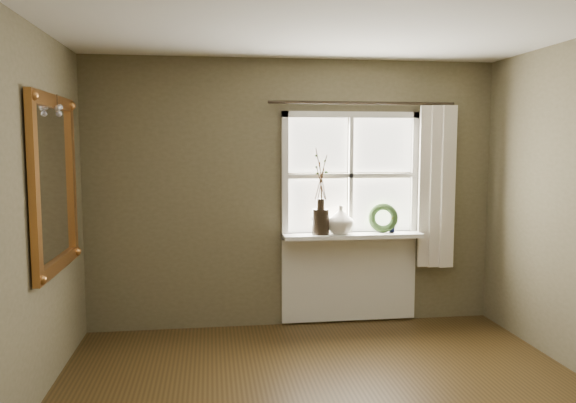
# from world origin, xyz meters

# --- Properties ---
(wall_back) EXTENTS (4.00, 0.10, 2.60)m
(wall_back) POSITION_xyz_m (0.00, 2.30, 1.30)
(wall_back) COLOR brown
(wall_back) RESTS_ON ground
(window_frame) EXTENTS (1.36, 0.06, 1.24)m
(window_frame) POSITION_xyz_m (0.55, 2.23, 1.48)
(window_frame) COLOR white
(window_frame) RESTS_ON wall_back
(window_sill) EXTENTS (1.36, 0.26, 0.04)m
(window_sill) POSITION_xyz_m (0.55, 2.12, 0.90)
(window_sill) COLOR white
(window_sill) RESTS_ON wall_back
(window_apron) EXTENTS (1.36, 0.04, 0.88)m
(window_apron) POSITION_xyz_m (0.55, 2.23, 0.46)
(window_apron) COLOR white
(window_apron) RESTS_ON ground
(dark_jug) EXTENTS (0.22, 0.22, 0.25)m
(dark_jug) POSITION_xyz_m (0.23, 2.12, 1.04)
(dark_jug) COLOR black
(dark_jug) RESTS_ON window_sill
(cream_vase) EXTENTS (0.31, 0.31, 0.27)m
(cream_vase) POSITION_xyz_m (0.43, 2.12, 1.06)
(cream_vase) COLOR beige
(cream_vase) RESTS_ON window_sill
(wreath) EXTENTS (0.32, 0.24, 0.30)m
(wreath) POSITION_xyz_m (0.87, 2.16, 1.03)
(wreath) COLOR #2A431E
(wreath) RESTS_ON window_sill
(potted_plant_left) EXTENTS (0.10, 0.08, 0.18)m
(potted_plant_left) POSITION_xyz_m (0.18, 2.12, 1.01)
(potted_plant_left) COLOR #2A431E
(potted_plant_left) RESTS_ON window_sill
(potted_plant_right) EXTENTS (0.10, 0.09, 0.17)m
(potted_plant_right) POSITION_xyz_m (0.95, 2.12, 1.00)
(potted_plant_right) COLOR #2A431E
(potted_plant_right) RESTS_ON window_sill
(curtain) EXTENTS (0.36, 0.12, 1.59)m
(curtain) POSITION_xyz_m (1.39, 2.13, 1.37)
(curtain) COLOR silver
(curtain) RESTS_ON wall_back
(curtain_rod) EXTENTS (1.84, 0.03, 0.03)m
(curtain_rod) POSITION_xyz_m (0.65, 2.17, 2.18)
(curtain_rod) COLOR black
(curtain_rod) RESTS_ON wall_back
(gilt_mirror) EXTENTS (0.10, 1.10, 1.31)m
(gilt_mirror) POSITION_xyz_m (-1.96, 1.22, 1.50)
(gilt_mirror) COLOR white
(gilt_mirror) RESTS_ON wall_left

